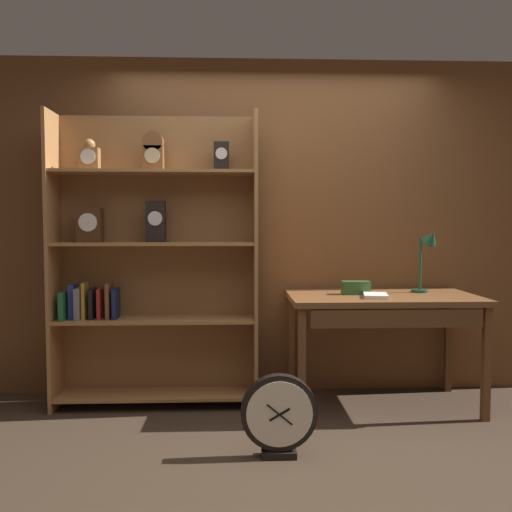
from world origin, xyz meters
The scene contains 8 objects.
ground_plane centered at (0.00, 0.00, 0.00)m, with size 10.00×10.00×0.00m, color #3D2D21.
back_wood_panel centered at (0.00, 1.36, 1.30)m, with size 4.80×0.05×2.60m, color brown.
bookshelf centered at (-0.93, 1.03, 1.06)m, with size 1.46×0.31×2.11m.
workbench centered at (0.75, 0.90, 0.73)m, with size 1.34×0.74×0.82m.
desk_lamp centered at (1.12, 1.02, 1.14)m, with size 0.20×0.20×0.49m.
toolbox_small centered at (0.57, 0.97, 0.86)m, with size 0.20×0.10×0.10m, color #2D5123.
open_repair_manual centered at (0.67, 0.80, 0.83)m, with size 0.16×0.22×0.03m, color silver.
round_clock_large centered at (-0.06, 0.11, 0.24)m, with size 0.44×0.11×0.48m.
Camera 1 is at (-0.31, -2.82, 1.33)m, focal length 37.18 mm.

